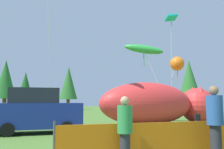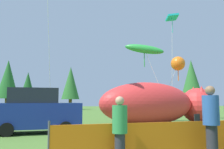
% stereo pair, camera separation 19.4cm
% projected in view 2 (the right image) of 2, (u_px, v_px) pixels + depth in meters
% --- Properties ---
extents(ground_plane, '(120.00, 120.00, 0.00)m').
position_uv_depth(ground_plane, '(149.00, 139.00, 10.01)').
color(ground_plane, '#4C752D').
extents(parked_car, '(4.25, 2.40, 2.12)m').
position_uv_depth(parked_car, '(36.00, 111.00, 11.86)').
color(parked_car, navy).
rests_on(parked_car, ground).
extents(folding_chair, '(0.75, 0.75, 0.93)m').
position_uv_depth(folding_chair, '(200.00, 123.00, 11.24)').
color(folding_chair, black).
rests_on(folding_chair, ground).
extents(inflatable_cat, '(8.63, 4.57, 2.68)m').
position_uv_depth(inflatable_cat, '(159.00, 105.00, 15.97)').
color(inflatable_cat, red).
rests_on(inflatable_cat, ground).
extents(safety_fence, '(9.23, 1.54, 1.08)m').
position_uv_depth(safety_fence, '(222.00, 138.00, 6.89)').
color(safety_fence, orange).
rests_on(safety_fence, ground).
extents(spectator_in_red_shirt, '(0.42, 0.42, 1.91)m').
position_uv_depth(spectator_in_red_shirt, '(211.00, 120.00, 6.37)').
color(spectator_in_red_shirt, '#2D2D38').
rests_on(spectator_in_red_shirt, ground).
extents(spectator_in_white_shirt, '(0.36, 0.36, 1.63)m').
position_uv_depth(spectator_in_white_shirt, '(120.00, 128.00, 5.79)').
color(spectator_in_white_shirt, '#2D2D38').
rests_on(spectator_in_white_shirt, ground).
extents(kite_green_fish, '(3.35, 1.51, 5.81)m').
position_uv_depth(kite_green_fish, '(144.00, 49.00, 18.10)').
color(kite_green_fish, silver).
rests_on(kite_green_fish, ground).
extents(kite_teal_diamond, '(1.10, 1.44, 8.64)m').
position_uv_depth(kite_teal_diamond, '(172.00, 19.00, 20.58)').
color(kite_teal_diamond, silver).
rests_on(kite_teal_diamond, ground).
extents(kite_orange_flower, '(2.33, 1.06, 4.83)m').
position_uv_depth(kite_orange_flower, '(178.00, 64.00, 18.62)').
color(kite_orange_flower, silver).
rests_on(kite_orange_flower, ground).
extents(horizon_tree_east, '(2.86, 2.86, 6.83)m').
position_uv_depth(horizon_tree_east, '(28.00, 86.00, 46.04)').
color(horizon_tree_east, brown).
rests_on(horizon_tree_east, ground).
extents(horizon_tree_west, '(3.34, 3.34, 7.98)m').
position_uv_depth(horizon_tree_west, '(8.00, 79.00, 39.31)').
color(horizon_tree_west, brown).
rests_on(horizon_tree_west, ground).
extents(horizon_tree_mid, '(3.17, 3.17, 7.55)m').
position_uv_depth(horizon_tree_mid, '(71.00, 83.00, 44.16)').
color(horizon_tree_mid, brown).
rests_on(horizon_tree_mid, ground).
extents(horizon_tree_northeast, '(3.51, 3.51, 8.37)m').
position_uv_depth(horizon_tree_northeast, '(191.00, 79.00, 41.58)').
color(horizon_tree_northeast, brown).
rests_on(horizon_tree_northeast, ground).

